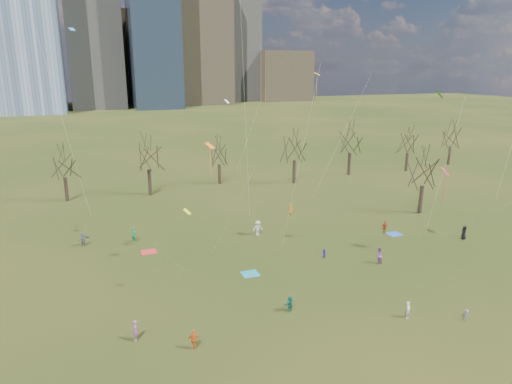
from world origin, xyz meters
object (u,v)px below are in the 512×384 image
object	(u,v)px
blanket_teal	(250,274)
blanket_crimson	(149,252)
person_1	(408,310)
person_4	(194,340)
blanket_navy	(394,234)

from	to	relation	value
blanket_teal	blanket_crimson	xyz separation A→B (m)	(-8.36, 8.89, 0.00)
blanket_teal	person_1	size ratio (longest dim) A/B	1.15
blanket_teal	person_4	distance (m)	12.62
blanket_navy	blanket_crimson	bearing A→B (deg)	170.42
blanket_navy	blanket_teal	bearing A→B (deg)	-168.06
person_1	person_4	distance (m)	16.86
person_1	person_4	size ratio (longest dim) A/B	0.94
blanket_crimson	person_4	bearing A→B (deg)	-88.20
blanket_teal	person_1	distance (m)	14.82
blanket_teal	person_4	world-z (taller)	person_4
blanket_navy	person_4	distance (m)	30.85
blanket_teal	blanket_navy	distance (m)	20.10
blanket_teal	person_4	bearing A→B (deg)	-128.05
blanket_crimson	blanket_teal	bearing A→B (deg)	-46.78
person_4	person_1	bearing A→B (deg)	-171.44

